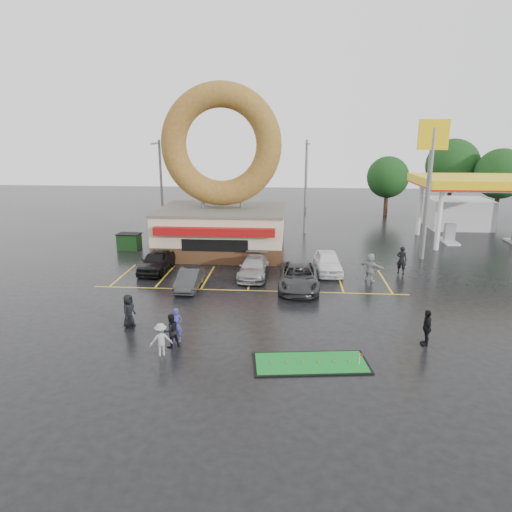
# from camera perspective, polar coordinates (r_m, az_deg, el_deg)

# --- Properties ---
(ground) EXTENTS (120.00, 120.00, 0.00)m
(ground) POSITION_cam_1_polar(r_m,az_deg,el_deg) (25.68, -1.77, -6.86)
(ground) COLOR black
(ground) RESTS_ON ground
(donut_shop) EXTENTS (10.20, 8.70, 13.50)m
(donut_shop) POSITION_cam_1_polar(r_m,az_deg,el_deg) (37.43, -4.28, 7.18)
(donut_shop) COLOR #472B19
(donut_shop) RESTS_ON ground
(gas_station) EXTENTS (12.30, 13.65, 5.90)m
(gas_station) POSITION_cam_1_polar(r_m,az_deg,el_deg) (48.23, 25.69, 6.61)
(gas_station) COLOR silver
(gas_station) RESTS_ON ground
(shell_sign) EXTENTS (2.20, 0.36, 10.60)m
(shell_sign) POSITION_cam_1_polar(r_m,az_deg,el_deg) (37.21, 21.00, 10.71)
(shell_sign) COLOR slate
(shell_sign) RESTS_ON ground
(streetlight_left) EXTENTS (0.40, 2.21, 9.00)m
(streetlight_left) POSITION_cam_1_polar(r_m,az_deg,el_deg) (45.64, -11.79, 8.74)
(streetlight_left) COLOR slate
(streetlight_left) RESTS_ON ground
(streetlight_mid) EXTENTS (0.40, 2.21, 9.00)m
(streetlight_mid) POSITION_cam_1_polar(r_m,az_deg,el_deg) (44.87, 6.24, 8.86)
(streetlight_mid) COLOR slate
(streetlight_mid) RESTS_ON ground
(streetlight_right) EXTENTS (0.40, 2.21, 9.00)m
(streetlight_right) POSITION_cam_1_polar(r_m,az_deg,el_deg) (47.75, 20.91, 8.34)
(streetlight_right) COLOR slate
(streetlight_right) RESTS_ON ground
(tree_far_a) EXTENTS (5.60, 5.60, 8.00)m
(tree_far_a) POSITION_cam_1_polar(r_m,az_deg,el_deg) (58.70, 28.27, 9.04)
(tree_far_a) COLOR #332114
(tree_far_a) RESTS_ON ground
(tree_far_c) EXTENTS (6.30, 6.30, 9.00)m
(tree_far_c) POSITION_cam_1_polar(r_m,az_deg,el_deg) (60.95, 23.37, 10.37)
(tree_far_c) COLOR #332114
(tree_far_c) RESTS_ON ground
(tree_far_d) EXTENTS (4.90, 4.90, 7.00)m
(tree_far_d) POSITION_cam_1_polar(r_m,az_deg,el_deg) (57.05, 16.15, 9.44)
(tree_far_d) COLOR #332114
(tree_far_d) RESTS_ON ground
(car_black) EXTENTS (1.96, 4.56, 1.53)m
(car_black) POSITION_cam_1_polar(r_m,az_deg,el_deg) (33.33, -12.33, -0.62)
(car_black) COLOR black
(car_black) RESTS_ON ground
(car_dgrey) EXTENTS (1.33, 3.74, 1.23)m
(car_dgrey) POSITION_cam_1_polar(r_m,az_deg,el_deg) (29.32, -8.36, -2.91)
(car_dgrey) COLOR #29292B
(car_dgrey) RESTS_ON ground
(car_silver) EXTENTS (2.02, 4.70, 1.35)m
(car_silver) POSITION_cam_1_polar(r_m,az_deg,el_deg) (31.39, -0.30, -1.42)
(car_silver) COLOR #959599
(car_silver) RESTS_ON ground
(car_grey) EXTENTS (2.58, 5.47, 1.51)m
(car_grey) POSITION_cam_1_polar(r_m,az_deg,el_deg) (29.18, 5.37, -2.61)
(car_grey) COLOR #303033
(car_grey) RESTS_ON ground
(car_white) EXTENTS (1.97, 4.57, 1.54)m
(car_white) POSITION_cam_1_polar(r_m,az_deg,el_deg) (32.69, 8.98, -0.76)
(car_white) COLOR white
(car_white) RESTS_ON ground
(person_blue) EXTENTS (0.61, 0.41, 1.64)m
(person_blue) POSITION_cam_1_polar(r_m,az_deg,el_deg) (22.14, -9.92, -8.51)
(person_blue) COLOR navy
(person_blue) RESTS_ON ground
(person_blackjkt) EXTENTS (0.99, 0.97, 1.61)m
(person_blackjkt) POSITION_cam_1_polar(r_m,az_deg,el_deg) (21.64, -10.59, -9.16)
(person_blackjkt) COLOR black
(person_blackjkt) RESTS_ON ground
(person_hoodie) EXTENTS (1.13, 0.90, 1.53)m
(person_hoodie) POSITION_cam_1_polar(r_m,az_deg,el_deg) (20.95, -11.79, -10.20)
(person_hoodie) COLOR gray
(person_hoodie) RESTS_ON ground
(person_bystander) EXTENTS (0.71, 0.94, 1.73)m
(person_bystander) POSITION_cam_1_polar(r_m,az_deg,el_deg) (24.24, -15.64, -6.61)
(person_bystander) COLOR black
(person_bystander) RESTS_ON ground
(person_cameraman) EXTENTS (0.49, 1.04, 1.74)m
(person_cameraman) POSITION_cam_1_polar(r_m,az_deg,el_deg) (22.88, 20.55, -8.36)
(person_cameraman) COLOR black
(person_cameraman) RESTS_ON ground
(person_walker_near) EXTENTS (1.72, 1.55, 1.90)m
(person_walker_near) POSITION_cam_1_polar(r_m,az_deg,el_deg) (31.38, 14.09, -1.36)
(person_walker_near) COLOR #959598
(person_walker_near) RESTS_ON ground
(person_walker_far) EXTENTS (0.85, 0.74, 1.97)m
(person_walker_far) POSITION_cam_1_polar(r_m,az_deg,el_deg) (33.65, 17.75, -0.46)
(person_walker_far) COLOR black
(person_walker_far) RESTS_ON ground
(dumpster) EXTENTS (1.88, 1.32, 1.30)m
(dumpster) POSITION_cam_1_polar(r_m,az_deg,el_deg) (40.29, -15.56, 1.71)
(dumpster) COLOR #1D491C
(dumpster) RESTS_ON ground
(putting_green) EXTENTS (5.17, 2.73, 0.62)m
(putting_green) POSITION_cam_1_polar(r_m,az_deg,el_deg) (20.29, 6.85, -13.14)
(putting_green) COLOR black
(putting_green) RESTS_ON ground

